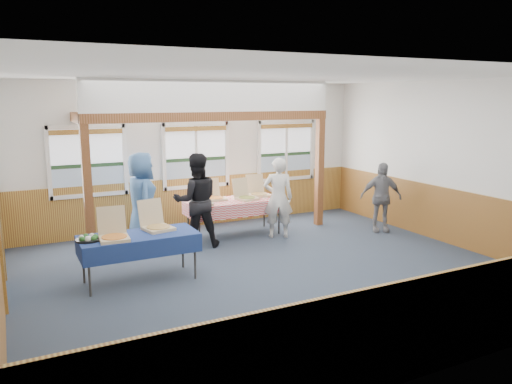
# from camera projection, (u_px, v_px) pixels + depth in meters

# --- Properties ---
(floor) EXTENTS (8.00, 8.00, 0.00)m
(floor) POSITION_uv_depth(u_px,v_px,m) (270.00, 272.00, 8.29)
(floor) COLOR #272E3F
(floor) RESTS_ON ground
(ceiling) EXTENTS (8.00, 8.00, 0.00)m
(ceiling) POSITION_uv_depth(u_px,v_px,m) (271.00, 75.00, 7.70)
(ceiling) COLOR white
(ceiling) RESTS_ON wall_back
(wall_back) EXTENTS (8.00, 0.00, 8.00)m
(wall_back) POSITION_uv_depth(u_px,v_px,m) (195.00, 155.00, 11.07)
(wall_back) COLOR silver
(wall_back) RESTS_ON floor
(wall_front) EXTENTS (8.00, 0.00, 8.00)m
(wall_front) POSITION_uv_depth(u_px,v_px,m) (439.00, 227.00, 4.93)
(wall_front) COLOR silver
(wall_front) RESTS_ON floor
(wall_right) EXTENTS (0.00, 8.00, 8.00)m
(wall_right) POSITION_uv_depth(u_px,v_px,m) (450.00, 163.00, 9.77)
(wall_right) COLOR silver
(wall_right) RESTS_ON floor
(wainscot_back) EXTENTS (7.98, 0.05, 1.10)m
(wainscot_back) POSITION_uv_depth(u_px,v_px,m) (197.00, 202.00, 11.24)
(wainscot_back) COLOR brown
(wainscot_back) RESTS_ON floor
(wainscot_front) EXTENTS (7.98, 0.05, 1.10)m
(wainscot_front) POSITION_uv_depth(u_px,v_px,m) (430.00, 324.00, 5.15)
(wainscot_front) COLOR brown
(wainscot_front) RESTS_ON floor
(wainscot_left) EXTENTS (0.05, 6.98, 1.10)m
(wainscot_left) POSITION_uv_depth(u_px,v_px,m) (0.00, 279.00, 6.43)
(wainscot_left) COLOR brown
(wainscot_left) RESTS_ON floor
(wainscot_right) EXTENTS (0.05, 6.98, 1.10)m
(wainscot_right) POSITION_uv_depth(u_px,v_px,m) (445.00, 215.00, 9.96)
(wainscot_right) COLOR brown
(wainscot_right) RESTS_ON floor
(window_left) EXTENTS (1.56, 0.10, 1.46)m
(window_left) POSITION_uv_depth(u_px,v_px,m) (88.00, 157.00, 9.99)
(window_left) COLOR white
(window_left) RESTS_ON wall_back
(window_mid) EXTENTS (1.56, 0.10, 1.46)m
(window_mid) POSITION_uv_depth(u_px,v_px,m) (196.00, 152.00, 11.01)
(window_mid) COLOR white
(window_mid) RESTS_ON wall_back
(window_right) EXTENTS (1.56, 0.10, 1.46)m
(window_right) POSITION_uv_depth(u_px,v_px,m) (286.00, 147.00, 12.03)
(window_right) COLOR white
(window_right) RESTS_ON wall_back
(post_left) EXTENTS (0.15, 0.15, 2.40)m
(post_left) POSITION_uv_depth(u_px,v_px,m) (88.00, 191.00, 8.98)
(post_left) COLOR #593113
(post_left) RESTS_ON floor
(post_right) EXTENTS (0.15, 0.15, 2.40)m
(post_right) POSITION_uv_depth(u_px,v_px,m) (319.00, 173.00, 11.20)
(post_right) COLOR #593113
(post_right) RESTS_ON floor
(cross_beam) EXTENTS (5.15, 0.18, 0.18)m
(cross_beam) POSITION_uv_depth(u_px,v_px,m) (215.00, 116.00, 9.85)
(cross_beam) COLOR #593113
(cross_beam) RESTS_ON post_left
(table_left) EXTENTS (1.95, 1.30, 0.76)m
(table_left) POSITION_uv_depth(u_px,v_px,m) (139.00, 238.00, 7.78)
(table_left) COLOR #303030
(table_left) RESTS_ON floor
(table_right) EXTENTS (2.06, 1.10, 0.76)m
(table_right) POSITION_uv_depth(u_px,v_px,m) (234.00, 202.00, 10.42)
(table_right) COLOR #303030
(table_right) RESTS_ON floor
(pizza_box_a) EXTENTS (0.46, 0.55, 0.46)m
(pizza_box_a) POSITION_uv_depth(u_px,v_px,m) (114.00, 235.00, 7.48)
(pizza_box_a) COLOR #D3B58C
(pizza_box_a) RESTS_ON table_left
(pizza_box_b) EXTENTS (0.52, 0.59, 0.46)m
(pizza_box_b) POSITION_uv_depth(u_px,v_px,m) (157.00, 225.00, 8.05)
(pizza_box_b) COLOR #D3B58C
(pizza_box_b) RESTS_ON table_left
(pizza_box_c) EXTENTS (0.48, 0.55, 0.43)m
(pizza_box_c) POSITION_uv_depth(u_px,v_px,m) (202.00, 201.00, 9.98)
(pizza_box_c) COLOR #D3B58C
(pizza_box_c) RESTS_ON table_right
(pizza_box_d) EXTENTS (0.40, 0.48, 0.42)m
(pizza_box_d) POSITION_uv_depth(u_px,v_px,m) (215.00, 197.00, 10.41)
(pizza_box_d) COLOR #D3B58C
(pizza_box_d) RESTS_ON table_right
(pizza_box_e) EXTENTS (0.47, 0.54, 0.43)m
(pizza_box_e) POSITION_uv_depth(u_px,v_px,m) (246.00, 196.00, 10.44)
(pizza_box_e) COLOR #D3B58C
(pizza_box_e) RESTS_ON table_right
(pizza_box_f) EXTENTS (0.44, 0.52, 0.44)m
(pizza_box_f) POSITION_uv_depth(u_px,v_px,m) (258.00, 193.00, 10.81)
(pizza_box_f) COLOR #D3B58C
(pizza_box_f) RESTS_ON table_right
(veggie_tray) EXTENTS (0.37, 0.37, 0.09)m
(veggie_tray) POSITION_uv_depth(u_px,v_px,m) (88.00, 239.00, 7.43)
(veggie_tray) COLOR black
(veggie_tray) RESTS_ON table_left
(drink_glass) EXTENTS (0.07, 0.07, 0.15)m
(drink_glass) POSITION_uv_depth(u_px,v_px,m) (275.00, 195.00, 10.56)
(drink_glass) COLOR #8E5D17
(drink_glass) RESTS_ON table_right
(woman_white) EXTENTS (0.72, 0.61, 1.67)m
(woman_white) POSITION_uv_depth(u_px,v_px,m) (278.00, 198.00, 10.23)
(woman_white) COLOR silver
(woman_white) RESTS_ON floor
(woman_black) EXTENTS (1.01, 0.85, 1.83)m
(woman_black) POSITION_uv_depth(u_px,v_px,m) (196.00, 201.00, 9.56)
(woman_black) COLOR black
(woman_black) RESTS_ON floor
(man_blue) EXTENTS (0.62, 0.92, 1.83)m
(man_blue) POSITION_uv_depth(u_px,v_px,m) (142.00, 199.00, 9.68)
(man_blue) COLOR #3C6397
(man_blue) RESTS_ON floor
(person_grey) EXTENTS (0.95, 0.72, 1.50)m
(person_grey) POSITION_uv_depth(u_px,v_px,m) (381.00, 197.00, 10.70)
(person_grey) COLOR gray
(person_grey) RESTS_ON floor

